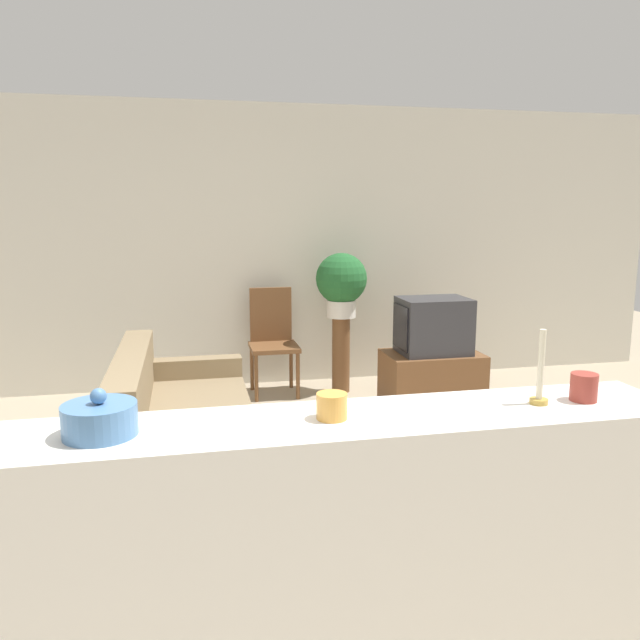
{
  "coord_description": "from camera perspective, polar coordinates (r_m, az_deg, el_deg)",
  "views": [
    {
      "loc": [
        -0.4,
        -2.63,
        1.74
      ],
      "look_at": [
        0.62,
        2.14,
        0.85
      ],
      "focal_mm": 35.0,
      "sensor_mm": 36.0,
      "label": 1
    }
  ],
  "objects": [
    {
      "name": "ground_plane",
      "position": [
        3.18,
        -3.05,
        -22.87
      ],
      "size": [
        14.0,
        14.0,
        0.0
      ],
      "primitive_type": "plane",
      "color": "tan"
    },
    {
      "name": "wall_back",
      "position": [
        6.08,
        -8.29,
        6.55
      ],
      "size": [
        9.0,
        0.06,
        2.7
      ],
      "color": "beige",
      "rests_on": "ground_plane"
    },
    {
      "name": "couch",
      "position": [
        4.39,
        -12.76,
        -9.48
      ],
      "size": [
        0.89,
        1.72,
        0.78
      ],
      "color": "#847051",
      "rests_on": "ground_plane"
    },
    {
      "name": "tv_stand",
      "position": [
        5.63,
        10.18,
        -5.32
      ],
      "size": [
        0.84,
        0.54,
        0.47
      ],
      "color": "brown",
      "rests_on": "ground_plane"
    },
    {
      "name": "television",
      "position": [
        5.52,
        10.27,
        -0.51
      ],
      "size": [
        0.6,
        0.44,
        0.49
      ],
      "color": "#333338",
      "rests_on": "tv_stand"
    },
    {
      "name": "wooden_chair",
      "position": [
        5.87,
        -4.35,
        -1.5
      ],
      "size": [
        0.44,
        0.44,
        0.99
      ],
      "color": "brown",
      "rests_on": "ground_plane"
    },
    {
      "name": "plant_stand",
      "position": [
        5.91,
        1.93,
        -3.17
      ],
      "size": [
        0.17,
        0.17,
        0.72
      ],
      "color": "brown",
      "rests_on": "ground_plane"
    },
    {
      "name": "potted_plant",
      "position": [
        5.79,
        1.97,
        3.53
      ],
      "size": [
        0.48,
        0.48,
        0.6
      ],
      "color": "white",
      "rests_on": "plant_stand"
    },
    {
      "name": "foreground_counter",
      "position": [
        2.44,
        -0.96,
        -20.21
      ],
      "size": [
        2.82,
        0.44,
        0.99
      ],
      "color": "white",
      "rests_on": "ground_plane"
    },
    {
      "name": "decorative_bowl",
      "position": [
        2.2,
        -19.49,
        -8.54
      ],
      "size": [
        0.24,
        0.24,
        0.16
      ],
      "color": "#4C7AAD",
      "rests_on": "foreground_counter"
    },
    {
      "name": "candle_jar",
      "position": [
        2.23,
        1.09,
        -7.87
      ],
      "size": [
        0.11,
        0.11,
        0.09
      ],
      "color": "gold",
      "rests_on": "foreground_counter"
    },
    {
      "name": "candlestick",
      "position": [
        2.52,
        19.48,
        -5.09
      ],
      "size": [
        0.07,
        0.07,
        0.29
      ],
      "color": "#B7933D",
      "rests_on": "foreground_counter"
    },
    {
      "name": "coffee_tin",
      "position": [
        2.64,
        22.98,
        -5.68
      ],
      "size": [
        0.1,
        0.1,
        0.11
      ],
      "color": "#99382D",
      "rests_on": "foreground_counter"
    }
  ]
}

